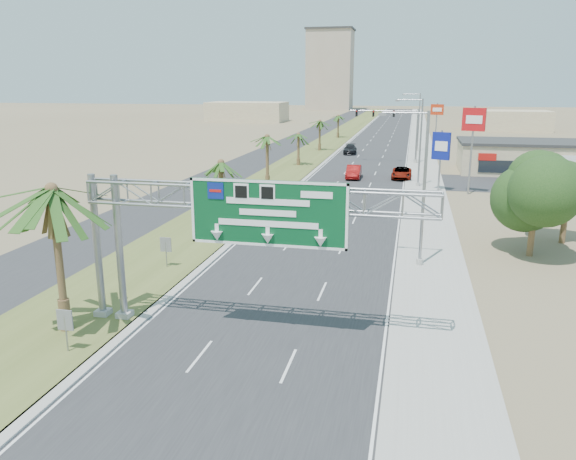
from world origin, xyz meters
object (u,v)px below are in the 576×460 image
at_px(car_mid_lane, 354,172).
at_px(car_right_lane, 402,173).
at_px(pole_sign_red_far, 437,113).
at_px(pole_sign_red_near, 474,125).
at_px(pole_sign_blue, 441,148).
at_px(palm_near, 51,190).
at_px(sign_gantry, 237,209).
at_px(car_far, 350,149).
at_px(car_left_lane, 305,200).
at_px(signal_mast, 403,131).
at_px(store_building, 529,158).

height_order(car_mid_lane, car_right_lane, car_mid_lane).
bearing_deg(pole_sign_red_far, pole_sign_red_near, -86.65).
bearing_deg(pole_sign_blue, palm_near, -114.44).
xyz_separation_m(sign_gantry, palm_near, (-8.14, -1.93, 0.87)).
distance_m(car_right_lane, car_far, 26.08).
bearing_deg(car_left_lane, pole_sign_red_far, 71.85).
height_order(sign_gantry, pole_sign_red_far, pole_sign_red_far).
xyz_separation_m(sign_gantry, pole_sign_blue, (10.76, 39.66, -1.25)).
height_order(car_mid_lane, pole_sign_red_far, pole_sign_red_far).
relative_size(car_far, pole_sign_red_far, 0.63).
relative_size(palm_near, signal_mast, 0.81).
bearing_deg(pole_sign_red_near, car_left_lane, -146.20).
bearing_deg(pole_sign_red_near, sign_gantry, -109.78).
distance_m(sign_gantry, car_left_lane, 28.41).
bearing_deg(sign_gantry, signal_mast, 84.26).
height_order(car_right_lane, pole_sign_red_far, pole_sign_red_far).
height_order(palm_near, signal_mast, palm_near).
xyz_separation_m(store_building, car_right_lane, (-16.50, -8.70, -1.28)).
xyz_separation_m(car_mid_lane, pole_sign_blue, (10.13, -6.79, 3.99)).
bearing_deg(sign_gantry, store_building, 67.64).
distance_m(palm_near, pole_sign_red_near, 46.00).
xyz_separation_m(pole_sign_blue, pole_sign_red_far, (0.77, 38.24, 1.81)).
bearing_deg(car_far, car_left_lane, -93.11).
xyz_separation_m(car_far, pole_sign_red_far, (14.17, 6.11, 5.85)).
relative_size(car_far, pole_sign_red_near, 0.56).
bearing_deg(car_far, pole_sign_blue, -71.24).
bearing_deg(car_right_lane, car_far, 111.40).
height_order(store_building, car_left_lane, store_building).
bearing_deg(car_far, pole_sign_red_near, -67.56).
relative_size(signal_mast, pole_sign_blue, 1.53).
bearing_deg(signal_mast, sign_gantry, -95.74).
relative_size(signal_mast, pole_sign_red_near, 1.10).
relative_size(store_building, pole_sign_red_near, 1.92).
distance_m(store_building, car_right_lane, 18.70).
xyz_separation_m(car_left_lane, pole_sign_red_far, (13.58, 50.05, 5.83)).
xyz_separation_m(store_building, car_mid_lane, (-22.43, -9.63, -1.18)).
distance_m(sign_gantry, pole_sign_red_far, 78.74).
height_order(car_left_lane, car_right_lane, car_left_lane).
bearing_deg(pole_sign_blue, sign_gantry, -105.18).
height_order(palm_near, pole_sign_blue, palm_near).
xyz_separation_m(signal_mast, store_building, (16.83, -5.97, -2.85)).
relative_size(sign_gantry, car_left_lane, 3.60).
xyz_separation_m(sign_gantry, car_far, (-2.64, 71.78, -5.29)).
distance_m(signal_mast, car_right_lane, 15.24).
relative_size(pole_sign_red_near, pole_sign_blue, 1.40).
relative_size(store_building, car_far, 3.41).
relative_size(car_left_lane, pole_sign_red_near, 0.50).
distance_m(palm_near, store_building, 66.04).
height_order(car_left_lane, pole_sign_red_near, pole_sign_red_near).
distance_m(car_far, pole_sign_red_far, 16.50).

